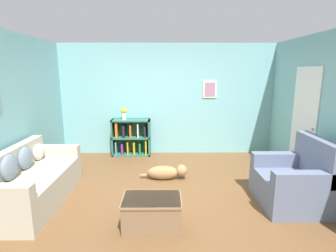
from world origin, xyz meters
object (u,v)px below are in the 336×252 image
object	(u,v)px
recliner_chair	(295,182)
vase	(124,113)
bookshelf	(131,138)
couch	(31,183)
coffee_table	(152,212)
dog	(167,172)

from	to	relation	value
recliner_chair	vase	distance (m)	3.80
bookshelf	recliner_chair	xyz separation A→B (m)	(2.74, -2.40, -0.06)
couch	bookshelf	size ratio (longest dim) A/B	2.03
vase	coffee_table	bearing A→B (deg)	-75.13
bookshelf	recliner_chair	bearing A→B (deg)	-41.22
bookshelf	coffee_table	size ratio (longest dim) A/B	1.21
couch	recliner_chair	distance (m)	3.95
coffee_table	recliner_chair	bearing A→B (deg)	15.52
bookshelf	dog	xyz separation A→B (m)	(0.84, -1.46, -0.28)
couch	vase	distance (m)	2.64
couch	bookshelf	bearing A→B (deg)	62.66
dog	bookshelf	bearing A→B (deg)	119.86
bookshelf	coffee_table	distance (m)	3.06
dog	coffee_table	bearing A→B (deg)	-97.44
couch	recliner_chair	xyz separation A→B (m)	(3.95, -0.06, 0.03)
recliner_chair	coffee_table	distance (m)	2.18
couch	bookshelf	xyz separation A→B (m)	(1.21, 2.34, 0.09)
vase	couch	bearing A→B (deg)	-114.60
couch	coffee_table	distance (m)	1.96
bookshelf	dog	bearing A→B (deg)	-60.14
coffee_table	vase	size ratio (longest dim) A/B	2.63
recliner_chair	dog	world-z (taller)	recliner_chair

